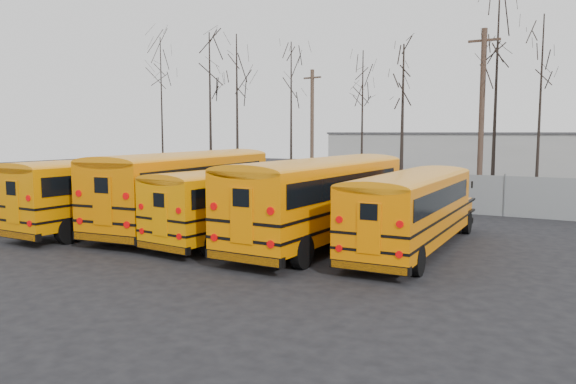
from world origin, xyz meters
The scene contains 18 objects.
ground centered at (0.00, 0.00, 0.00)m, with size 120.00×120.00×0.00m, color black.
fence centered at (0.00, 12.00, 1.00)m, with size 40.00×0.04×2.00m, color gray.
distant_building centered at (2.00, 32.00, 2.00)m, with size 22.00×8.00×4.00m, color #ACABA7.
bus_a centered at (-6.10, 0.38, 1.81)m, with size 2.83×11.09×3.08m.
bus_b centered at (-3.30, 1.76, 1.96)m, with size 3.90×12.17×3.35m.
bus_c centered at (0.19, 0.97, 1.66)m, with size 3.28×10.26×2.83m.
bus_d centered at (3.19, 1.40, 1.90)m, with size 2.93×11.66×3.24m.
bus_e centered at (6.49, 1.72, 1.66)m, with size 2.56×10.17×2.83m.
utility_pole_left centered at (-6.13, 19.09, 4.39)m, with size 1.51×0.42×8.55m.
utility_pole_right centered at (6.16, 15.54, 5.02)m, with size 1.74×0.30×9.77m.
tree_0 centered at (-17.72, 16.34, 5.67)m, with size 0.26×0.26×11.34m, color black.
tree_1 centered at (-13.93, 17.47, 5.77)m, with size 0.26×0.26×11.54m, color black.
tree_2 centered at (-9.72, 14.88, 5.35)m, with size 0.26×0.26×10.69m, color black.
tree_3 centered at (-6.38, 16.43, 5.07)m, with size 0.26×0.26×10.14m, color black.
tree_4 centered at (-1.67, 17.48, 4.69)m, with size 0.26×0.26×9.37m, color black.
tree_5 centered at (1.43, 16.22, 4.69)m, with size 0.26×0.26×9.38m, color black.
tree_6 centered at (6.82, 15.80, 5.70)m, with size 0.26×0.26×11.39m, color black.
tree_7 centered at (9.23, 14.15, 4.99)m, with size 0.26×0.26×9.98m, color black.
Camera 1 is at (12.02, -17.05, 4.12)m, focal length 35.00 mm.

